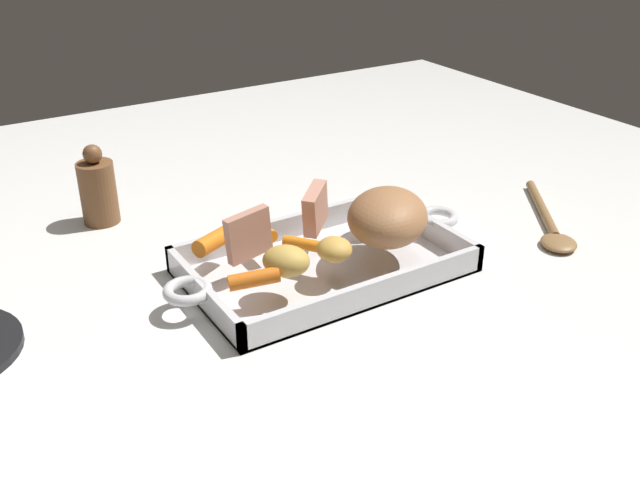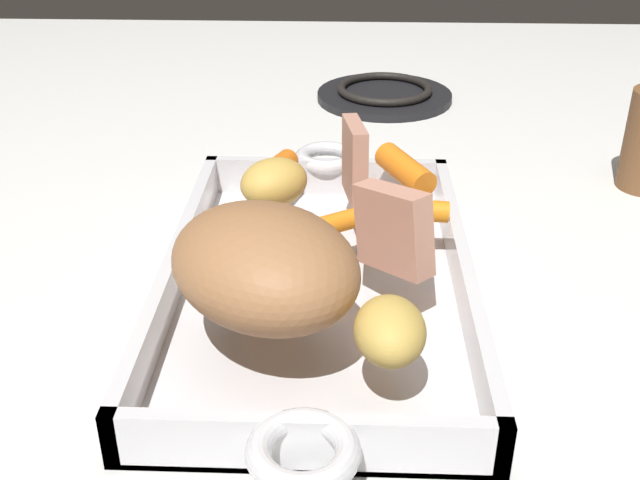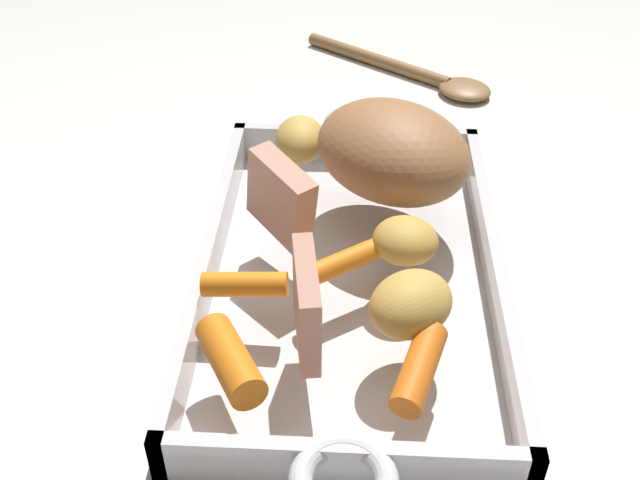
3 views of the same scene
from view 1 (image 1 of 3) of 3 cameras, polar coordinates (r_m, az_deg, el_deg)
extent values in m
plane|color=white|center=(0.99, 0.37, -2.48)|extent=(1.81, 1.81, 0.00)
cube|color=silver|center=(0.99, 0.37, -2.27)|extent=(0.37, 0.23, 0.01)
cube|color=silver|center=(1.07, -2.75, 0.89)|extent=(0.37, 0.01, 0.04)
cube|color=silver|center=(0.90, 4.07, -4.34)|extent=(0.37, 0.01, 0.04)
cube|color=silver|center=(1.08, 8.49, 0.93)|extent=(0.01, 0.23, 0.04)
cube|color=silver|center=(0.91, -9.26, -4.36)|extent=(0.01, 0.23, 0.04)
torus|color=silver|center=(1.08, 9.32, 1.79)|extent=(0.06, 0.06, 0.01)
torus|color=silver|center=(0.90, -10.45, -3.97)|extent=(0.06, 0.06, 0.01)
ellipsoid|color=#A16C43|center=(0.98, 5.37, 1.84)|extent=(0.17, 0.17, 0.07)
cube|color=tan|center=(0.94, -5.70, 0.40)|extent=(0.07, 0.02, 0.07)
cube|color=tan|center=(1.01, -0.38, 2.51)|extent=(0.06, 0.06, 0.07)
cylinder|color=orange|center=(0.97, -8.40, -0.06)|extent=(0.07, 0.05, 0.03)
cylinder|color=orange|center=(1.00, -4.59, 0.82)|extent=(0.02, 0.06, 0.02)
cylinder|color=orange|center=(0.96, -1.24, -0.33)|extent=(0.05, 0.06, 0.02)
cylinder|color=orange|center=(0.88, -5.24, -3.08)|extent=(0.07, 0.04, 0.03)
ellipsoid|color=gold|center=(0.90, -2.70, -1.67)|extent=(0.08, 0.08, 0.04)
ellipsoid|color=gold|center=(1.06, 4.69, 3.06)|extent=(0.06, 0.05, 0.04)
ellipsoid|color=gold|center=(0.93, 1.14, -0.74)|extent=(0.06, 0.06, 0.03)
cylinder|color=olive|center=(1.21, 17.17, 2.41)|extent=(0.13, 0.17, 0.01)
ellipsoid|color=olive|center=(1.11, 18.38, -0.22)|extent=(0.08, 0.08, 0.01)
cylinder|color=brown|center=(1.16, -17.15, 3.59)|extent=(0.06, 0.06, 0.10)
sphere|color=brown|center=(1.14, -17.59, 6.51)|extent=(0.03, 0.03, 0.03)
camera|label=2|loc=(1.23, 21.17, 17.83)|focal=43.64mm
camera|label=3|loc=(0.73, -31.76, 15.74)|focal=42.53mm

